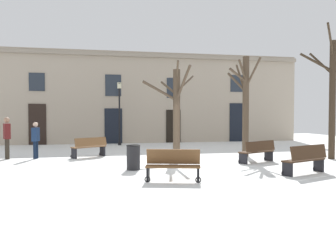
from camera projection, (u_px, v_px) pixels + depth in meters
name	position (u px, v px, depth m)	size (l,w,h in m)	color
ground_plane	(178.00, 162.00, 14.03)	(35.03, 35.03, 0.00)	white
building_facade	(144.00, 97.00, 23.30)	(21.89, 0.60, 6.04)	tan
tree_near_facade	(176.00, 108.00, 15.70)	(2.59, 2.04, 4.19)	#4C3D2D
tree_center	(332.00, 93.00, 14.85)	(2.24, 2.26, 5.54)	#382B1E
tree_foreground	(245.00, 102.00, 15.85)	(1.42, 1.65, 4.52)	#4C3D2D
streetlamp	(119.00, 106.00, 21.52)	(0.30, 0.30, 3.93)	black
litter_bin	(133.00, 157.00, 12.03)	(0.49, 0.49, 0.86)	black
bench_back_to_back_right	(305.00, 159.00, 11.16)	(1.78, 1.05, 0.94)	#3D2819
bench_far_corner	(173.00, 165.00, 10.00)	(1.63, 0.84, 0.91)	brown
bench_facing_shops	(89.00, 147.00, 15.49)	(1.57, 1.22, 0.89)	brown
bench_back_to_back_left	(258.00, 151.00, 13.83)	(1.73, 1.12, 0.87)	#3D2819
person_near_bench	(7.00, 136.00, 14.86)	(0.37, 0.44, 1.79)	#2D271E
person_strolling	(36.00, 139.00, 15.00)	(0.30, 0.42, 1.58)	black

